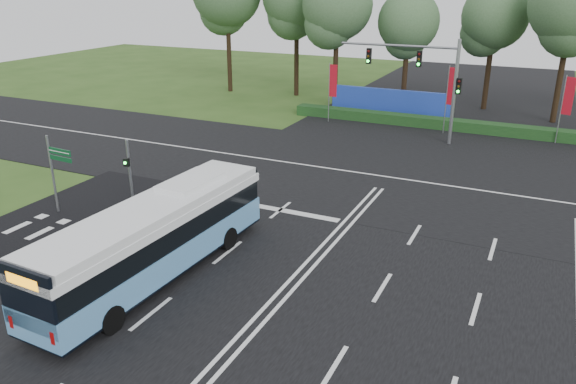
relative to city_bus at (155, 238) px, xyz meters
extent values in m
plane|color=#2F4F1A|center=(4.69, 2.77, -1.62)|extent=(120.00, 120.00, 0.00)
cube|color=black|center=(4.69, 2.77, -1.60)|extent=(20.00, 120.00, 0.04)
cube|color=black|center=(4.69, 14.77, -1.60)|extent=(120.00, 14.00, 0.05)
cube|color=black|center=(-7.81, -0.23, -1.59)|extent=(5.00, 18.00, 0.06)
cube|color=gray|center=(-5.41, -0.23, -1.56)|extent=(0.25, 18.00, 0.12)
cube|color=#5895CB|center=(0.00, 0.02, -0.62)|extent=(2.83, 11.31, 1.03)
cube|color=black|center=(0.00, 0.02, -1.09)|extent=(2.81, 11.25, 0.28)
cube|color=black|center=(0.00, 0.02, 0.31)|extent=(2.73, 11.13, 0.89)
cube|color=white|center=(0.00, 0.02, 0.87)|extent=(2.83, 11.31, 0.33)
cube|color=white|center=(0.00, 0.02, 1.20)|extent=(2.77, 10.86, 0.33)
cube|color=white|center=(0.11, 2.35, 1.48)|extent=(1.62, 2.87, 0.23)
cube|color=black|center=(-0.25, -5.53, 0.36)|extent=(2.27, 0.22, 2.06)
cube|color=orange|center=(-0.25, -5.57, 1.01)|extent=(1.31, 0.12, 0.33)
cylinder|color=black|center=(-0.94, 3.24, -1.14)|extent=(0.30, 0.98, 0.97)
cylinder|color=black|center=(1.23, 3.14, -1.14)|extent=(0.30, 0.98, 0.97)
cylinder|color=black|center=(-1.24, -3.48, -1.14)|extent=(0.30, 0.98, 0.97)
cylinder|color=black|center=(0.93, -3.58, -1.14)|extent=(0.30, 0.98, 0.97)
cylinder|color=gray|center=(-5.51, 5.18, 0.09)|extent=(0.14, 0.14, 3.43)
cube|color=black|center=(-5.51, 5.00, 0.73)|extent=(0.32, 0.26, 0.39)
sphere|color=#19F233|center=(-5.51, 4.90, 0.73)|extent=(0.14, 0.14, 0.14)
cylinder|color=gray|center=(-8.29, 3.00, 0.31)|extent=(0.12, 0.12, 3.87)
cube|color=#0B4120|center=(-7.57, 2.95, 1.57)|extent=(1.45, 0.17, 0.29)
cube|color=#0B4120|center=(-7.57, 2.95, 1.23)|extent=(1.45, 0.17, 0.21)
cube|color=white|center=(-7.57, 2.91, 1.57)|extent=(1.35, 0.11, 0.04)
cylinder|color=gray|center=(-3.12, 25.68, 0.68)|extent=(0.07, 0.07, 4.60)
cube|color=#B70F1F|center=(-2.79, 25.65, 1.65)|extent=(0.61, 0.09, 2.45)
cylinder|color=gray|center=(5.78, 25.93, 0.84)|extent=(0.08, 0.08, 4.92)
cube|color=#B70F1F|center=(6.12, 25.82, 1.88)|extent=(0.64, 0.24, 2.62)
cylinder|color=gray|center=(13.27, 26.55, 0.72)|extent=(0.07, 0.07, 4.68)
cube|color=#B70F1F|center=(13.60, 26.45, 1.71)|extent=(0.61, 0.23, 2.50)
cylinder|color=gray|center=(6.69, 23.27, 1.88)|extent=(0.24, 0.24, 7.00)
cylinder|color=gray|center=(2.69, 23.27, 4.78)|extent=(8.00, 0.16, 0.16)
cube|color=black|center=(4.19, 23.27, 3.98)|extent=(0.32, 0.28, 1.05)
cube|color=black|center=(0.69, 23.27, 3.98)|extent=(0.32, 0.28, 1.05)
cube|color=black|center=(6.94, 23.27, 2.38)|extent=(0.32, 0.28, 1.05)
cube|color=#133516|center=(4.69, 27.27, -1.22)|extent=(22.00, 1.20, 0.80)
cube|color=#203FB1|center=(0.69, 29.77, -0.52)|extent=(10.00, 0.30, 2.20)
cylinder|color=black|center=(-16.74, 33.50, 2.87)|extent=(0.44, 0.44, 8.97)
cylinder|color=black|center=(-9.87, 34.40, 2.73)|extent=(0.44, 0.44, 8.70)
cylinder|color=black|center=(-4.97, 31.90, 2.43)|extent=(0.44, 0.44, 8.11)
sphere|color=#3D5F37|center=(-4.97, 31.90, 6.92)|extent=(5.98, 5.98, 5.98)
cylinder|color=black|center=(0.89, 33.21, 1.83)|extent=(0.44, 0.44, 6.91)
sphere|color=#3D5F37|center=(0.89, 33.21, 5.65)|extent=(5.09, 5.09, 5.09)
cylinder|color=black|center=(7.38, 35.70, 2.04)|extent=(0.44, 0.44, 7.33)
sphere|color=#3D5F37|center=(7.38, 35.70, 6.09)|extent=(5.40, 5.40, 5.40)
cylinder|color=black|center=(12.94, 33.02, 2.61)|extent=(0.44, 0.44, 8.46)
sphere|color=#3D5F37|center=(12.94, 33.02, 7.28)|extent=(6.23, 6.23, 6.23)
camera|label=1|loc=(12.51, -14.95, 9.06)|focal=35.00mm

